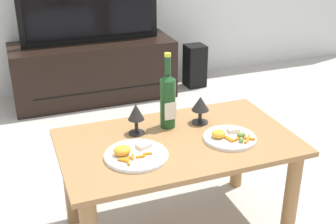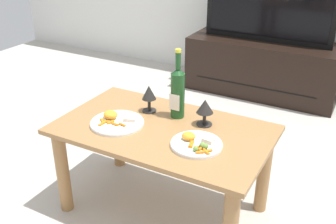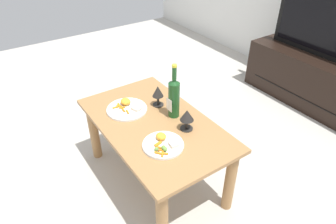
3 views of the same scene
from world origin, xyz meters
name	(u,v)px [view 1 (image 1 of 3)]	position (x,y,z in m)	size (l,w,h in m)	color
dining_table	(178,160)	(0.00, 0.00, 0.41)	(1.09, 0.64, 0.52)	#9E7042
tv_stand	(94,70)	(-0.01, 1.88, 0.25)	(1.34, 0.50, 0.49)	black
tv_screen	(89,7)	(-0.01, 1.88, 0.78)	(1.13, 0.05, 0.58)	black
floor_speaker	(195,66)	(0.91, 1.85, 0.19)	(0.17, 0.17, 0.39)	black
wine_bottle	(168,99)	(0.01, 0.15, 0.67)	(0.07, 0.08, 0.37)	#19471E
goblet_left	(136,114)	(-0.16, 0.13, 0.62)	(0.08, 0.08, 0.15)	black
goblet_right	(200,105)	(0.17, 0.13, 0.61)	(0.09, 0.09, 0.14)	black
dinner_plate_left	(135,154)	(-0.23, -0.08, 0.53)	(0.28, 0.28, 0.05)	white
dinner_plate_right	(229,137)	(0.22, -0.08, 0.53)	(0.25, 0.25, 0.05)	white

